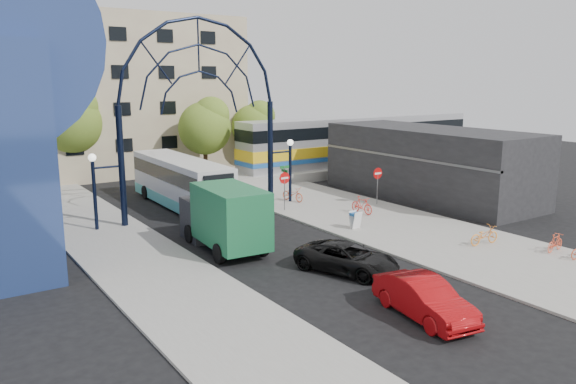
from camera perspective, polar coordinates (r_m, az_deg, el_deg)
ground at (r=24.36m, az=5.99°, el=-8.96°), size 120.00×120.00×0.00m
sidewalk_east at (r=32.37m, az=12.35°, el=-3.87°), size 8.00×56.00×0.12m
plaza_west at (r=26.21m, az=-13.88°, el=-7.60°), size 5.00×50.00×0.12m
gateway_arch at (r=34.71m, az=-9.00°, el=11.46°), size 13.64×0.44×12.10m
stop_sign at (r=35.92m, az=-0.35°, el=1.07°), size 0.80×0.07×2.50m
do_not_enter_sign at (r=38.18m, az=9.10°, el=1.52°), size 0.76×0.07×2.48m
street_name_sign at (r=36.60m, az=-0.36°, el=1.48°), size 0.70×0.70×2.80m
sandwich_board at (r=31.97m, az=6.85°, el=-2.62°), size 0.55×0.61×0.99m
commercial_block_east at (r=41.64m, az=14.17°, el=2.87°), size 6.00×16.00×5.00m
apartment_block at (r=55.02m, az=-16.48°, el=9.47°), size 20.00×12.10×14.00m
train_platform at (r=53.18m, az=7.33°, el=2.64°), size 32.00×5.00×0.80m
train_car at (r=52.85m, az=7.40°, el=5.32°), size 25.10×3.05×4.20m
tree_north_a at (r=48.27m, az=-8.30°, el=6.75°), size 4.48×4.48×7.00m
tree_north_b at (r=48.68m, az=-21.16°, el=6.92°), size 5.12×5.12×8.00m
tree_north_c at (r=52.88m, az=-3.35°, el=6.89°), size 4.16×4.16×6.50m
city_bus at (r=38.24m, az=-10.85°, el=1.04°), size 2.98×11.83×3.23m
green_truck at (r=28.38m, az=-6.59°, el=-2.53°), size 2.90×6.69×3.30m
black_suv at (r=25.20m, az=6.02°, el=-6.68°), size 3.69×5.17×1.31m
red_sedan at (r=21.05m, az=13.66°, el=-10.46°), size 2.20×4.61×1.46m
bike_near_a at (r=38.88m, az=0.48°, el=-0.20°), size 1.03×1.98×0.99m
bike_near_b at (r=35.57m, az=7.51°, el=-1.33°), size 0.62×1.82×1.08m
bike_far_a at (r=30.45m, az=19.30°, el=-4.17°), size 1.91×0.83×0.98m
bike_far_b at (r=30.60m, az=25.51°, el=-4.66°), size 1.52×0.57×0.89m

